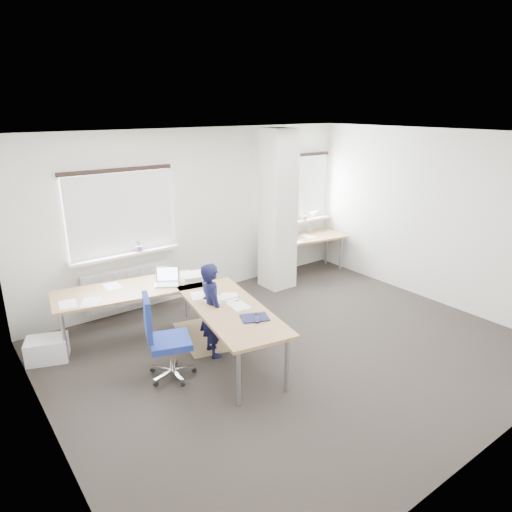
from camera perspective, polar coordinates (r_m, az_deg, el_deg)
ground at (r=6.28m, az=4.65°, el=-11.64°), size 6.00×6.00×0.00m
room_shell at (r=6.06m, az=3.55°, el=5.12°), size 6.04×5.04×2.82m
floor_mat at (r=6.74m, az=-3.70°, el=-9.34°), size 1.52×1.36×0.01m
white_crate at (r=6.55m, az=-24.64°, el=-10.56°), size 0.59×0.50×0.30m
desk_main at (r=6.12m, az=-9.36°, el=-5.41°), size 2.40×2.98×0.96m
desk_side at (r=8.89m, az=6.59°, el=2.25°), size 1.50×0.93×1.22m
task_chair at (r=5.66m, az=-11.01°, el=-12.05°), size 0.62×0.60×1.08m
person at (r=5.92m, az=-5.54°, el=-6.71°), size 0.37×0.50×1.26m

